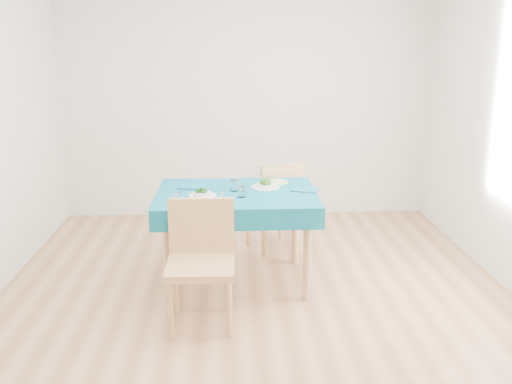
{
  "coord_description": "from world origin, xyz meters",
  "views": [
    {
      "loc": [
        -0.2,
        -3.99,
        1.92
      ],
      "look_at": [
        0.0,
        0.0,
        0.85
      ],
      "focal_mm": 40.0,
      "sensor_mm": 36.0,
      "label": 1
    }
  ],
  "objects_px": {
    "chair_near": "(200,245)",
    "side_plate": "(277,182)",
    "bowl_far": "(266,184)",
    "table": "(237,238)",
    "bowl_near": "(203,193)",
    "chair_far": "(273,193)"
  },
  "relations": [
    {
      "from": "bowl_near",
      "to": "table",
      "type": "bearing_deg",
      "value": 23.76
    },
    {
      "from": "bowl_near",
      "to": "side_plate",
      "type": "relative_size",
      "value": 1.06
    },
    {
      "from": "table",
      "to": "side_plate",
      "type": "height_order",
      "value": "side_plate"
    },
    {
      "from": "bowl_far",
      "to": "side_plate",
      "type": "distance_m",
      "value": 0.2
    },
    {
      "from": "chair_near",
      "to": "side_plate",
      "type": "height_order",
      "value": "chair_near"
    },
    {
      "from": "chair_near",
      "to": "bowl_near",
      "type": "relative_size",
      "value": 5.52
    },
    {
      "from": "table",
      "to": "chair_near",
      "type": "xyz_separation_m",
      "value": [
        -0.26,
        -0.7,
        0.2
      ]
    },
    {
      "from": "table",
      "to": "chair_near",
      "type": "distance_m",
      "value": 0.77
    },
    {
      "from": "bowl_far",
      "to": "side_plate",
      "type": "height_order",
      "value": "bowl_far"
    },
    {
      "from": "table",
      "to": "bowl_far",
      "type": "bearing_deg",
      "value": 28.5
    },
    {
      "from": "side_plate",
      "to": "bowl_near",
      "type": "bearing_deg",
      "value": -145.47
    },
    {
      "from": "chair_near",
      "to": "side_plate",
      "type": "xyz_separation_m",
      "value": [
        0.6,
        1.0,
        0.18
      ]
    },
    {
      "from": "table",
      "to": "side_plate",
      "type": "bearing_deg",
      "value": 41.25
    },
    {
      "from": "bowl_far",
      "to": "side_plate",
      "type": "relative_size",
      "value": 1.17
    },
    {
      "from": "table",
      "to": "bowl_near",
      "type": "height_order",
      "value": "bowl_near"
    },
    {
      "from": "table",
      "to": "side_plate",
      "type": "xyz_separation_m",
      "value": [
        0.34,
        0.3,
        0.38
      ]
    },
    {
      "from": "chair_near",
      "to": "bowl_far",
      "type": "xyz_separation_m",
      "value": [
        0.5,
        0.83,
        0.22
      ]
    },
    {
      "from": "table",
      "to": "bowl_near",
      "type": "distance_m",
      "value": 0.5
    },
    {
      "from": "bowl_near",
      "to": "bowl_far",
      "type": "height_order",
      "value": "bowl_far"
    },
    {
      "from": "bowl_far",
      "to": "chair_far",
      "type": "bearing_deg",
      "value": 80.28
    },
    {
      "from": "bowl_far",
      "to": "side_plate",
      "type": "xyz_separation_m",
      "value": [
        0.1,
        0.17,
        -0.03
      ]
    },
    {
      "from": "bowl_near",
      "to": "bowl_far",
      "type": "xyz_separation_m",
      "value": [
        0.5,
        0.24,
        0.0
      ]
    }
  ]
}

